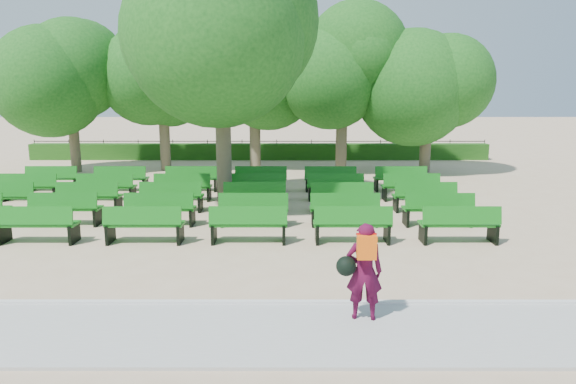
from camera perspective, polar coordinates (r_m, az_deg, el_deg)
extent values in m
plane|color=tan|center=(15.73, -6.07, -3.21)|extent=(120.00, 120.00, 0.00)
cube|color=#AEAEAA|center=(8.83, -11.28, -15.14)|extent=(30.00, 2.20, 0.06)
cube|color=silver|center=(9.85, -9.96, -12.08)|extent=(30.00, 0.12, 0.10)
cube|color=#215415|center=(29.40, -3.23, 4.51)|extent=(26.00, 0.70, 0.90)
cube|color=#136E16|center=(16.94, -8.15, -0.47)|extent=(2.01, 0.58, 0.07)
cube|color=#136E16|center=(16.66, -8.29, 0.30)|extent=(2.01, 0.17, 0.47)
cylinder|color=brown|center=(17.34, -7.15, 4.24)|extent=(0.51, 0.51, 3.64)
ellipsoid|color=#1E5F1A|center=(17.26, -7.43, 15.44)|extent=(5.67, 5.67, 5.10)
imported|color=#450926|center=(8.88, 8.46, -8.72)|extent=(0.66, 0.47, 1.69)
cube|color=#FA5D0D|center=(8.55, 8.74, -6.10)|extent=(0.32, 0.16, 0.40)
sphere|color=black|center=(8.75, 6.47, -8.19)|extent=(0.34, 0.34, 0.34)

